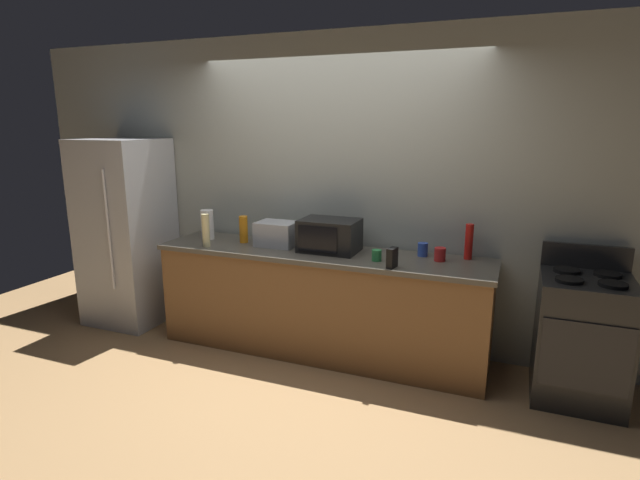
{
  "coord_description": "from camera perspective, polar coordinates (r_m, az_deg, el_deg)",
  "views": [
    {
      "loc": [
        1.5,
        -3.35,
        1.96
      ],
      "look_at": [
        0.0,
        0.4,
        1.0
      ],
      "focal_mm": 28.11,
      "sensor_mm": 36.0,
      "label": 1
    }
  ],
  "objects": [
    {
      "name": "toaster_oven",
      "position": [
        4.38,
        -4.92,
        0.71
      ],
      "size": [
        0.34,
        0.26,
        0.21
      ],
      "primitive_type": "cube",
      "color": "#B7BABF",
      "rests_on": "counter_run"
    },
    {
      "name": "bottle_hand_soap",
      "position": [
        4.43,
        -12.88,
        1.07
      ],
      "size": [
        0.07,
        0.07,
        0.29
      ],
      "primitive_type": "cylinder",
      "color": "beige",
      "rests_on": "counter_run"
    },
    {
      "name": "mug_blue",
      "position": [
        4.11,
        11.62,
        -1.07
      ],
      "size": [
        0.08,
        0.08,
        0.11
      ],
      "primitive_type": "cylinder",
      "color": "#2D4CB2",
      "rests_on": "counter_run"
    },
    {
      "name": "refrigerator",
      "position": [
        5.27,
        -21.15,
        0.85
      ],
      "size": [
        0.72,
        0.73,
        1.8
      ],
      "color": "#B7BABF",
      "rests_on": "ground_plane"
    },
    {
      "name": "back_wall",
      "position": [
        4.47,
        1.97,
        5.5
      ],
      "size": [
        6.4,
        0.1,
        2.7
      ],
      "primitive_type": "cube",
      "color": "#9EA399",
      "rests_on": "ground_plane"
    },
    {
      "name": "stove_range",
      "position": [
        4.07,
        27.59,
        -9.84
      ],
      "size": [
        0.6,
        0.61,
        1.08
      ],
      "color": "black",
      "rests_on": "ground_plane"
    },
    {
      "name": "bottle_hot_sauce",
      "position": [
        4.09,
        16.59,
        -0.18
      ],
      "size": [
        0.06,
        0.06,
        0.28
      ],
      "primitive_type": "cylinder",
      "color": "red",
      "rests_on": "counter_run"
    },
    {
      "name": "mug_red",
      "position": [
        4.0,
        13.5,
        -1.6
      ],
      "size": [
        0.09,
        0.09,
        0.1
      ],
      "primitive_type": "cylinder",
      "color": "red",
      "rests_on": "counter_run"
    },
    {
      "name": "counter_run",
      "position": [
        4.31,
        0.0,
        -7.11
      ],
      "size": [
        2.84,
        0.64,
        0.9
      ],
      "color": "brown",
      "rests_on": "ground_plane"
    },
    {
      "name": "mug_green",
      "position": [
        3.92,
        6.47,
        -1.75
      ],
      "size": [
        0.08,
        0.08,
        0.09
      ],
      "primitive_type": "cylinder",
      "color": "#2D8C47",
      "rests_on": "counter_run"
    },
    {
      "name": "cordless_phone",
      "position": [
        3.75,
        8.21,
        -2.02
      ],
      "size": [
        0.07,
        0.12,
        0.15
      ],
      "primitive_type": "cube",
      "rotation": [
        0.0,
        0.0,
        -0.18
      ],
      "color": "black",
      "rests_on": "counter_run"
    },
    {
      "name": "bottle_dish_soap",
      "position": [
        4.52,
        -8.7,
        1.21
      ],
      "size": [
        0.08,
        0.08,
        0.24
      ],
      "primitive_type": "cylinder",
      "color": "orange",
      "rests_on": "counter_run"
    },
    {
      "name": "microwave",
      "position": [
        4.17,
        1.09,
        0.53
      ],
      "size": [
        0.48,
        0.35,
        0.27
      ],
      "color": "black",
      "rests_on": "counter_run"
    },
    {
      "name": "paper_towel_roll",
      "position": [
        4.72,
        -12.71,
        1.73
      ],
      "size": [
        0.12,
        0.12,
        0.27
      ],
      "primitive_type": "cylinder",
      "color": "white",
      "rests_on": "counter_run"
    },
    {
      "name": "ground_plane",
      "position": [
        4.16,
        -2.12,
        -14.74
      ],
      "size": [
        8.0,
        8.0,
        0.0
      ],
      "primitive_type": "plane",
      "color": "#A87F51"
    }
  ]
}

